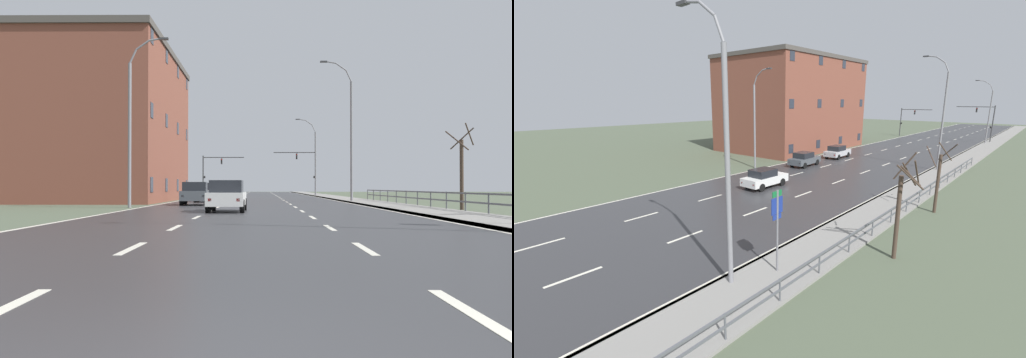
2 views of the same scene
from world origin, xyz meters
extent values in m
cube|color=#4C5642|center=(0.00, 48.00, -0.06)|extent=(160.00, 160.00, 0.12)
cube|color=#303033|center=(0.00, 60.00, 0.01)|extent=(14.00, 120.00, 0.02)
cube|color=beige|center=(-2.33, 2.00, 0.02)|extent=(0.16, 2.20, 0.01)
cube|color=beige|center=(-2.33, 7.40, 0.02)|extent=(0.16, 2.20, 0.01)
cube|color=beige|center=(-2.33, 12.80, 0.02)|extent=(0.16, 2.20, 0.01)
cube|color=beige|center=(-2.33, 18.20, 0.02)|extent=(0.16, 2.20, 0.01)
cube|color=beige|center=(-2.33, 23.60, 0.02)|extent=(0.16, 2.20, 0.01)
cube|color=beige|center=(-2.33, 29.00, 0.02)|extent=(0.16, 2.20, 0.01)
cube|color=beige|center=(-2.33, 34.40, 0.02)|extent=(0.16, 2.20, 0.01)
cube|color=beige|center=(-2.33, 39.80, 0.02)|extent=(0.16, 2.20, 0.01)
cube|color=beige|center=(-2.33, 45.20, 0.02)|extent=(0.16, 2.20, 0.01)
cube|color=beige|center=(-2.33, 50.60, 0.02)|extent=(0.16, 2.20, 0.01)
cube|color=beige|center=(-2.33, 56.00, 0.02)|extent=(0.16, 2.20, 0.01)
cube|color=beige|center=(-2.33, 61.40, 0.02)|extent=(0.16, 2.20, 0.01)
cube|color=beige|center=(-2.33, 66.80, 0.02)|extent=(0.16, 2.20, 0.01)
cube|color=beige|center=(-2.33, 72.20, 0.02)|extent=(0.16, 2.20, 0.01)
cube|color=beige|center=(-2.33, 77.60, 0.02)|extent=(0.16, 2.20, 0.01)
cube|color=beige|center=(-2.33, 83.00, 0.02)|extent=(0.16, 2.20, 0.01)
cube|color=beige|center=(-2.33, 88.40, 0.02)|extent=(0.16, 2.20, 0.01)
cube|color=beige|center=(-2.33, 93.80, 0.02)|extent=(0.16, 2.20, 0.01)
cube|color=beige|center=(-2.33, 99.20, 0.02)|extent=(0.16, 2.20, 0.01)
cube|color=beige|center=(-2.33, 104.60, 0.02)|extent=(0.16, 2.20, 0.01)
cube|color=beige|center=(-2.33, 110.00, 0.02)|extent=(0.16, 2.20, 0.01)
cube|color=beige|center=(-2.33, 115.40, 0.02)|extent=(0.16, 2.20, 0.01)
cube|color=beige|center=(2.33, 2.00, 0.02)|extent=(0.16, 2.20, 0.01)
cube|color=beige|center=(2.33, 7.40, 0.02)|extent=(0.16, 2.20, 0.01)
cube|color=beige|center=(2.33, 12.80, 0.02)|extent=(0.16, 2.20, 0.01)
cube|color=beige|center=(2.33, 18.20, 0.02)|extent=(0.16, 2.20, 0.01)
cube|color=beige|center=(2.33, 23.60, 0.02)|extent=(0.16, 2.20, 0.01)
cube|color=beige|center=(2.33, 29.00, 0.02)|extent=(0.16, 2.20, 0.01)
cube|color=beige|center=(2.33, 34.40, 0.02)|extent=(0.16, 2.20, 0.01)
cube|color=beige|center=(2.33, 39.80, 0.02)|extent=(0.16, 2.20, 0.01)
cube|color=beige|center=(2.33, 45.20, 0.02)|extent=(0.16, 2.20, 0.01)
cube|color=beige|center=(2.33, 50.60, 0.02)|extent=(0.16, 2.20, 0.01)
cube|color=beige|center=(2.33, 56.00, 0.02)|extent=(0.16, 2.20, 0.01)
cube|color=beige|center=(2.33, 61.40, 0.02)|extent=(0.16, 2.20, 0.01)
cube|color=beige|center=(2.33, 66.80, 0.02)|extent=(0.16, 2.20, 0.01)
cube|color=beige|center=(2.33, 72.20, 0.02)|extent=(0.16, 2.20, 0.01)
cube|color=beige|center=(2.33, 77.60, 0.02)|extent=(0.16, 2.20, 0.01)
cube|color=beige|center=(2.33, 83.00, 0.02)|extent=(0.16, 2.20, 0.01)
cube|color=beige|center=(2.33, 88.40, 0.02)|extent=(0.16, 2.20, 0.01)
cube|color=beige|center=(2.33, 93.80, 0.02)|extent=(0.16, 2.20, 0.01)
cube|color=beige|center=(2.33, 99.20, 0.02)|extent=(0.16, 2.20, 0.01)
cube|color=beige|center=(2.33, 104.60, 0.02)|extent=(0.16, 2.20, 0.01)
cube|color=beige|center=(2.33, 110.00, 0.02)|extent=(0.16, 2.20, 0.01)
cube|color=beige|center=(2.33, 115.40, 0.02)|extent=(0.16, 2.20, 0.01)
cube|color=beige|center=(6.85, 60.00, 0.02)|extent=(0.16, 120.00, 0.01)
cube|color=beige|center=(-6.85, 60.00, 0.02)|extent=(0.16, 120.00, 0.01)
cube|color=gray|center=(8.50, 60.00, 0.06)|extent=(3.00, 120.00, 0.12)
cube|color=slate|center=(7.08, 60.00, 0.06)|extent=(0.16, 120.00, 0.12)
cube|color=#515459|center=(9.85, 25.67, 0.95)|extent=(0.06, 38.39, 0.08)
cube|color=#515459|center=(9.85, 25.67, 0.55)|extent=(0.06, 38.39, 0.08)
cylinder|color=#515459|center=(9.85, 19.28, 0.50)|extent=(0.07, 0.07, 1.00)
cylinder|color=#515459|center=(9.85, 21.84, 0.50)|extent=(0.07, 0.07, 1.00)
cylinder|color=#515459|center=(9.85, 24.40, 0.50)|extent=(0.07, 0.07, 1.00)
cylinder|color=#515459|center=(9.85, 26.95, 0.50)|extent=(0.07, 0.07, 1.00)
cylinder|color=#515459|center=(9.85, 29.51, 0.50)|extent=(0.07, 0.07, 1.00)
cylinder|color=#515459|center=(9.85, 32.07, 0.50)|extent=(0.07, 0.07, 1.00)
cylinder|color=#515459|center=(9.85, 34.63, 0.50)|extent=(0.07, 0.07, 1.00)
cylinder|color=#515459|center=(9.85, 37.19, 0.50)|extent=(0.07, 0.07, 1.00)
cylinder|color=#515459|center=(9.85, 39.75, 0.50)|extent=(0.07, 0.07, 1.00)
cylinder|color=#515459|center=(9.85, 42.31, 0.50)|extent=(0.07, 0.07, 1.00)
cylinder|color=#515459|center=(9.85, 44.87, 0.50)|extent=(0.07, 0.07, 1.00)
cylinder|color=slate|center=(7.60, 40.03, 4.90)|extent=(0.20, 0.20, 9.80)
cylinder|color=slate|center=(7.39, 40.03, 10.26)|extent=(0.53, 0.11, 0.96)
cylinder|color=slate|center=(6.76, 40.03, 11.01)|extent=(0.89, 0.11, 0.67)
cylinder|color=slate|center=(5.85, 40.03, 11.38)|extent=(1.01, 0.11, 0.28)
cube|color=#333335|center=(5.36, 40.03, 11.42)|extent=(0.56, 0.24, 0.12)
cylinder|color=slate|center=(7.60, 68.76, 4.31)|extent=(0.20, 0.20, 8.62)
cylinder|color=slate|center=(7.37, 68.76, 9.11)|extent=(0.55, 0.11, 1.02)
cylinder|color=slate|center=(6.70, 68.76, 9.90)|extent=(0.94, 0.11, 0.71)
cylinder|color=slate|center=(5.73, 68.76, 10.31)|extent=(1.08, 0.11, 0.30)
cube|color=#333335|center=(5.20, 68.76, 10.35)|extent=(0.56, 0.24, 0.12)
cylinder|color=slate|center=(-7.60, 28.54, 4.33)|extent=(0.20, 0.20, 8.66)
cylinder|color=slate|center=(-7.41, 28.54, 9.08)|extent=(0.49, 0.11, 0.87)
cylinder|color=slate|center=(-6.84, 28.54, 9.75)|extent=(0.81, 0.11, 0.61)
cylinder|color=slate|center=(-6.02, 28.54, 10.09)|extent=(0.92, 0.11, 0.27)
cube|color=#333335|center=(-5.57, 28.54, 10.12)|extent=(0.56, 0.24, 0.12)
cylinder|color=#38383A|center=(7.90, 71.51, 3.15)|extent=(0.18, 0.18, 6.29)
cylinder|color=#38383A|center=(4.96, 71.51, 6.04)|extent=(5.89, 0.12, 0.12)
cube|color=black|center=(5.25, 71.51, 5.49)|extent=(0.20, 0.28, 0.80)
sphere|color=red|center=(5.25, 71.36, 5.75)|extent=(0.14, 0.14, 0.14)
sphere|color=#2D2D2D|center=(5.25, 71.36, 5.49)|extent=(0.14, 0.14, 0.14)
sphere|color=#2D2D2D|center=(5.25, 71.36, 5.23)|extent=(0.14, 0.14, 0.14)
cube|color=black|center=(7.68, 71.46, 2.60)|extent=(0.18, 0.12, 0.32)
cylinder|color=#38383A|center=(-7.90, 71.88, 2.81)|extent=(0.18, 0.18, 5.63)
cylinder|color=#38383A|center=(-5.01, 71.88, 5.38)|extent=(5.77, 0.12, 0.12)
cube|color=black|center=(-5.30, 71.88, 4.83)|extent=(0.20, 0.28, 0.80)
sphere|color=red|center=(-5.30, 71.73, 5.09)|extent=(0.14, 0.14, 0.14)
sphere|color=#2D2D2D|center=(-5.30, 71.73, 4.83)|extent=(0.14, 0.14, 0.14)
sphere|color=#2D2D2D|center=(-5.30, 71.73, 4.57)|extent=(0.14, 0.14, 0.14)
cube|color=black|center=(-7.68, 71.83, 2.60)|extent=(0.18, 0.12, 0.32)
cube|color=silver|center=(-1.43, 23.30, 0.65)|extent=(1.81, 4.12, 0.64)
cube|color=black|center=(-1.43, 23.05, 1.27)|extent=(1.58, 2.02, 0.60)
cube|color=slate|center=(-1.42, 24.00, 1.25)|extent=(1.40, 0.10, 0.51)
cylinder|color=black|center=(-0.60, 24.56, 0.33)|extent=(0.23, 0.66, 0.66)
cylinder|color=black|center=(-2.22, 24.58, 0.33)|extent=(0.23, 0.66, 0.66)
cylinder|color=black|center=(-0.63, 22.02, 0.33)|extent=(0.23, 0.66, 0.66)
cylinder|color=black|center=(-2.25, 22.04, 0.33)|extent=(0.23, 0.66, 0.66)
cube|color=red|center=(-2.11, 21.28, 0.65)|extent=(0.16, 0.04, 0.14)
cube|color=red|center=(-0.79, 21.26, 0.65)|extent=(0.16, 0.04, 0.14)
cube|color=#474C51|center=(-4.20, 32.96, 0.65)|extent=(1.92, 4.17, 0.64)
cube|color=black|center=(-4.19, 32.71, 1.27)|extent=(1.64, 2.06, 0.60)
cube|color=slate|center=(-4.22, 33.66, 1.25)|extent=(1.41, 0.13, 0.51)
cylinder|color=black|center=(-3.44, 34.26, 0.33)|extent=(0.25, 0.67, 0.66)
cylinder|color=black|center=(-5.06, 34.20, 0.33)|extent=(0.25, 0.67, 0.66)
cylinder|color=black|center=(-3.34, 31.72, 0.33)|extent=(0.25, 0.67, 0.66)
cylinder|color=black|center=(-4.96, 31.66, 0.33)|extent=(0.25, 0.67, 0.66)
cube|color=red|center=(-4.78, 30.90, 0.65)|extent=(0.16, 0.05, 0.14)
cube|color=red|center=(-3.46, 30.96, 0.65)|extent=(0.16, 0.05, 0.14)
cube|color=#B7B7BC|center=(-4.17, 40.11, 0.65)|extent=(1.89, 4.15, 0.64)
cube|color=black|center=(-4.16, 39.86, 1.27)|extent=(1.62, 2.05, 0.60)
cube|color=slate|center=(-4.19, 40.81, 1.25)|extent=(1.41, 0.12, 0.51)
cylinder|color=black|center=(-3.40, 41.41, 0.33)|extent=(0.24, 0.67, 0.66)
cylinder|color=black|center=(-5.02, 41.36, 0.33)|extent=(0.24, 0.67, 0.66)
cylinder|color=black|center=(-3.32, 38.87, 0.33)|extent=(0.24, 0.67, 0.66)
cylinder|color=black|center=(-4.94, 38.81, 0.33)|extent=(0.24, 0.67, 0.66)
cube|color=red|center=(-4.76, 38.06, 0.65)|extent=(0.16, 0.05, 0.14)
cube|color=red|center=(-3.45, 38.10, 0.65)|extent=(0.16, 0.05, 0.14)
cube|color=brown|center=(-14.23, 43.81, 6.33)|extent=(13.30, 20.37, 12.66)
cube|color=#4C4742|center=(-14.23, 43.81, 12.91)|extent=(13.56, 20.78, 0.50)
cube|color=#282D38|center=(-7.56, 34.82, 1.40)|extent=(0.04, 0.90, 1.10)
cube|color=#282D38|center=(-7.56, 40.81, 1.40)|extent=(0.04, 0.90, 1.10)
cube|color=#282D38|center=(-7.56, 46.80, 1.40)|extent=(0.04, 0.90, 1.10)
cube|color=#282D38|center=(-7.56, 52.79, 1.40)|extent=(0.04, 0.90, 1.10)
cube|color=#282D38|center=(-7.56, 34.82, 6.73)|extent=(0.04, 0.90, 1.10)
cube|color=#282D38|center=(-7.56, 40.81, 6.73)|extent=(0.04, 0.90, 1.10)
cube|color=#282D38|center=(-7.56, 46.80, 6.73)|extent=(0.04, 0.90, 1.10)
cube|color=#282D38|center=(-7.56, 52.79, 6.73)|extent=(0.04, 0.90, 1.10)
cube|color=#282D38|center=(-7.56, 34.82, 12.06)|extent=(0.04, 0.90, 1.10)
cube|color=#282D38|center=(-7.56, 40.81, 12.06)|extent=(0.04, 0.90, 1.10)
cube|color=#282D38|center=(-7.56, 46.80, 12.06)|extent=(0.04, 0.90, 1.10)
cube|color=#282D38|center=(-7.56, 52.79, 12.06)|extent=(0.04, 0.90, 1.10)
cylinder|color=#423328|center=(11.17, 25.80, 1.91)|extent=(0.20, 0.20, 3.81)
cylinder|color=#423328|center=(11.40, 26.37, 3.92)|extent=(1.16, 0.58, 1.20)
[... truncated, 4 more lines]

